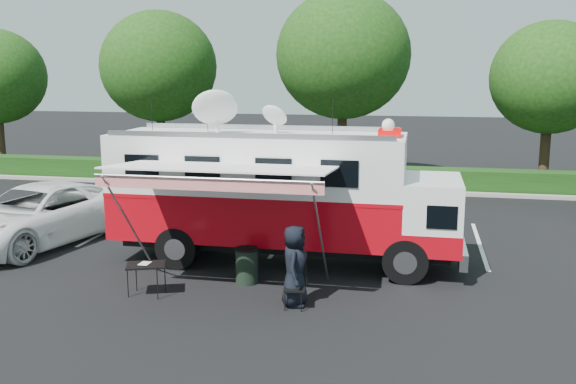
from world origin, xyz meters
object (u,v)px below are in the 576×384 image
folding_table (146,266)px  trash_bin (247,265)px  command_truck (281,193)px  white_suv (39,243)px

folding_table → trash_bin: (2.10, 1.34, -0.26)m
folding_table → trash_bin: bearing=32.5°
command_truck → folding_table: 4.33m
white_suv → folding_table: (5.20, -3.66, 0.72)m
command_truck → white_suv: bearing=177.0°
white_suv → command_truck: bearing=11.1°
white_suv → trash_bin: bearing=-3.6°
command_truck → trash_bin: command_truck is taller
trash_bin → folding_table: bearing=-147.5°
command_truck → folding_table: size_ratio=8.97×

